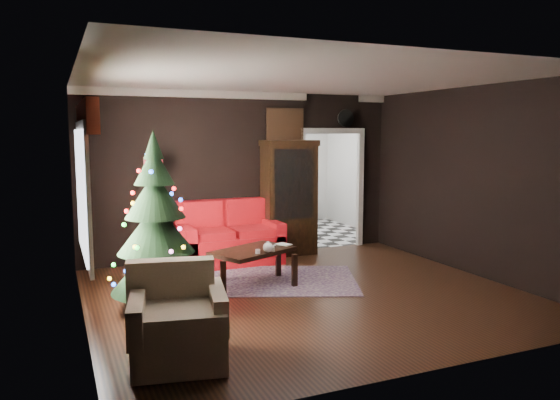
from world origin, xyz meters
name	(u,v)px	position (x,y,z in m)	size (l,w,h in m)	color
floor	(307,294)	(0.00, 0.00, 0.00)	(5.50, 5.50, 0.00)	black
ceiling	(308,78)	(0.00, 0.00, 2.80)	(5.50, 5.50, 0.00)	white
wall_back	(244,175)	(0.00, 2.50, 1.40)	(5.50, 5.50, 0.00)	black
wall_front	(434,216)	(0.00, -2.50, 1.40)	(5.50, 5.50, 0.00)	black
wall_left	(79,199)	(-2.75, 0.00, 1.40)	(5.50, 5.50, 0.00)	black
wall_right	(474,181)	(2.75, 0.00, 1.40)	(5.50, 5.50, 0.00)	black
doorway	(331,191)	(1.70, 2.50, 1.05)	(1.10, 0.10, 2.10)	white
left_window	(82,192)	(-2.71, 0.20, 1.45)	(0.05, 1.60, 1.40)	white
valance	(86,118)	(-2.63, 0.20, 2.27)	(0.12, 2.10, 0.35)	maroon
kitchen_floor	(297,233)	(1.70, 4.00, 0.00)	(3.00, 3.00, 0.00)	silver
kitchen_window	(271,151)	(1.70, 5.45, 1.70)	(0.70, 0.06, 0.70)	white
rug	(278,280)	(-0.09, 0.77, 0.01)	(2.22, 1.62, 0.01)	#4F3446
loveseat	(230,233)	(-0.40, 2.05, 0.50)	(1.70, 0.90, 1.00)	#97090F
curio_cabinet	(289,200)	(0.75, 2.27, 0.95)	(0.90, 0.45, 1.90)	black
floor_lamp	(155,217)	(-1.59, 2.06, 0.83)	(0.31, 0.31, 1.83)	black
christmas_tree	(156,224)	(-1.92, 0.12, 1.05)	(1.08, 1.08, 2.05)	#0E3A18
armchair	(178,315)	(-2.01, -1.47, 0.46)	(0.87, 0.87, 0.89)	tan
coffee_table	(252,267)	(-0.51, 0.68, 0.26)	(1.11, 0.67, 0.50)	black
teapot	(268,247)	(-0.38, 0.41, 0.59)	(0.16, 0.16, 0.15)	white
cup_a	(272,249)	(-0.31, 0.44, 0.54)	(0.07, 0.07, 0.06)	silver
cup_b	(258,251)	(-0.53, 0.41, 0.54)	(0.07, 0.07, 0.06)	white
book	(280,239)	(-0.07, 0.74, 0.62)	(0.15, 0.02, 0.21)	#7F6253
wall_clock	(345,118)	(1.95, 2.45, 2.38)	(0.32, 0.32, 0.06)	white
painting	(285,125)	(0.75, 2.46, 2.25)	(0.62, 0.05, 0.52)	#A0603A
kitchen_counter	(275,205)	(1.70, 5.20, 0.45)	(1.80, 0.60, 0.90)	white
kitchen_table	(290,219)	(1.40, 3.70, 0.38)	(0.70, 0.70, 0.75)	brown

